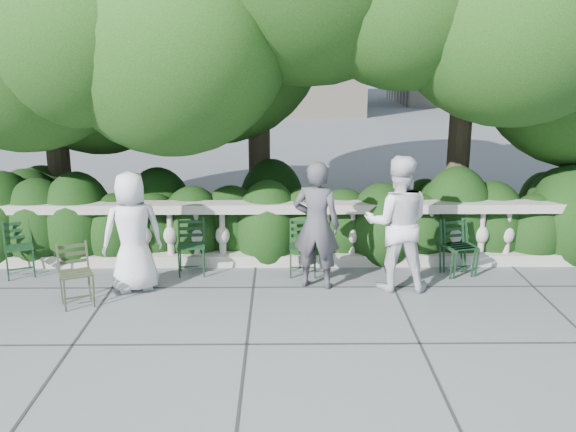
{
  "coord_description": "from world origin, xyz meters",
  "views": [
    {
      "loc": [
        -0.09,
        -7.75,
        3.32
      ],
      "look_at": [
        0.0,
        1.0,
        1.0
      ],
      "focal_mm": 40.0,
      "sensor_mm": 36.0,
      "label": 1
    }
  ],
  "objects_px": {
    "person_casual_man": "(397,223)",
    "chair_e": "(303,278)",
    "chair_f": "(464,278)",
    "chair_weathered": "(81,309)",
    "chair_b": "(22,279)",
    "chair_d": "(461,278)",
    "person_businessman": "(132,232)",
    "person_woman_grey": "(316,225)",
    "chair_a": "(192,277)"
  },
  "relations": [
    {
      "from": "chair_b",
      "to": "chair_weathered",
      "type": "xyz_separation_m",
      "value": [
        1.2,
        -1.13,
        0.0
      ]
    },
    {
      "from": "chair_e",
      "to": "chair_f",
      "type": "bearing_deg",
      "value": 1.27
    },
    {
      "from": "chair_a",
      "to": "chair_e",
      "type": "height_order",
      "value": "same"
    },
    {
      "from": "chair_a",
      "to": "chair_e",
      "type": "xyz_separation_m",
      "value": [
        1.65,
        -0.05,
        0.0
      ]
    },
    {
      "from": "chair_e",
      "to": "chair_d",
      "type": "bearing_deg",
      "value": 0.85
    },
    {
      "from": "chair_a",
      "to": "person_casual_man",
      "type": "distance_m",
      "value": 3.12
    },
    {
      "from": "chair_f",
      "to": "person_businessman",
      "type": "relative_size",
      "value": 0.5
    },
    {
      "from": "chair_b",
      "to": "chair_weathered",
      "type": "height_order",
      "value": "same"
    },
    {
      "from": "chair_f",
      "to": "person_woman_grey",
      "type": "height_order",
      "value": "person_woman_grey"
    },
    {
      "from": "chair_b",
      "to": "person_businessman",
      "type": "distance_m",
      "value": 2.01
    },
    {
      "from": "person_businessman",
      "to": "person_casual_man",
      "type": "bearing_deg",
      "value": 158.65
    },
    {
      "from": "chair_f",
      "to": "person_casual_man",
      "type": "relative_size",
      "value": 0.44
    },
    {
      "from": "person_woman_grey",
      "to": "chair_a",
      "type": "bearing_deg",
      "value": 1.96
    },
    {
      "from": "chair_weathered",
      "to": "person_businessman",
      "type": "bearing_deg",
      "value": 24.42
    },
    {
      "from": "chair_d",
      "to": "person_casual_man",
      "type": "distance_m",
      "value": 1.46
    },
    {
      "from": "person_casual_man",
      "to": "chair_e",
      "type": "bearing_deg",
      "value": -11.31
    },
    {
      "from": "person_businessman",
      "to": "chair_b",
      "type": "bearing_deg",
      "value": -36.14
    },
    {
      "from": "chair_e",
      "to": "person_casual_man",
      "type": "relative_size",
      "value": 0.44
    },
    {
      "from": "chair_f",
      "to": "person_woman_grey",
      "type": "bearing_deg",
      "value": 173.03
    },
    {
      "from": "person_woman_grey",
      "to": "chair_f",
      "type": "bearing_deg",
      "value": -158.04
    },
    {
      "from": "chair_f",
      "to": "chair_d",
      "type": "bearing_deg",
      "value": -178.84
    },
    {
      "from": "chair_e",
      "to": "chair_f",
      "type": "relative_size",
      "value": 1.0
    },
    {
      "from": "person_casual_man",
      "to": "chair_b",
      "type": "bearing_deg",
      "value": 1.23
    },
    {
      "from": "chair_a",
      "to": "person_businessman",
      "type": "relative_size",
      "value": 0.5
    },
    {
      "from": "chair_f",
      "to": "person_casual_man",
      "type": "height_order",
      "value": "person_casual_man"
    },
    {
      "from": "chair_a",
      "to": "person_woman_grey",
      "type": "distance_m",
      "value": 2.07
    },
    {
      "from": "person_businessman",
      "to": "person_casual_man",
      "type": "xyz_separation_m",
      "value": [
        3.66,
        0.05,
        0.1
      ]
    },
    {
      "from": "chair_f",
      "to": "chair_weathered",
      "type": "bearing_deg",
      "value": 176.68
    },
    {
      "from": "chair_d",
      "to": "person_woman_grey",
      "type": "relative_size",
      "value": 0.46
    },
    {
      "from": "chair_d",
      "to": "person_woman_grey",
      "type": "distance_m",
      "value": 2.37
    },
    {
      "from": "chair_b",
      "to": "person_casual_man",
      "type": "xyz_separation_m",
      "value": [
        5.43,
        -0.39,
        0.95
      ]
    },
    {
      "from": "chair_weathered",
      "to": "person_businessman",
      "type": "height_order",
      "value": "person_businessman"
    },
    {
      "from": "chair_e",
      "to": "person_businessman",
      "type": "height_order",
      "value": "person_businessman"
    },
    {
      "from": "chair_weathered",
      "to": "person_woman_grey",
      "type": "bearing_deg",
      "value": -11.29
    },
    {
      "from": "chair_d",
      "to": "person_casual_man",
      "type": "xyz_separation_m",
      "value": [
        -1.05,
        -0.37,
        0.95
      ]
    },
    {
      "from": "chair_weathered",
      "to": "chair_f",
      "type": "bearing_deg",
      "value": -13.84
    },
    {
      "from": "chair_a",
      "to": "chair_b",
      "type": "xyz_separation_m",
      "value": [
        -2.49,
        -0.05,
        0.0
      ]
    },
    {
      "from": "chair_weathered",
      "to": "person_woman_grey",
      "type": "relative_size",
      "value": 0.46
    },
    {
      "from": "chair_d",
      "to": "chair_e",
      "type": "bearing_deg",
      "value": 164.53
    },
    {
      "from": "chair_a",
      "to": "person_casual_man",
      "type": "xyz_separation_m",
      "value": [
        2.94,
        -0.44,
        0.95
      ]
    },
    {
      "from": "chair_b",
      "to": "chair_f",
      "type": "bearing_deg",
      "value": -23.62
    },
    {
      "from": "chair_b",
      "to": "person_woman_grey",
      "type": "xyz_separation_m",
      "value": [
        4.31,
        -0.32,
        0.91
      ]
    },
    {
      "from": "chair_e",
      "to": "chair_weathered",
      "type": "xyz_separation_m",
      "value": [
        -2.94,
        -1.13,
        0.0
      ]
    },
    {
      "from": "person_businessman",
      "to": "person_woman_grey",
      "type": "relative_size",
      "value": 0.93
    },
    {
      "from": "chair_a",
      "to": "chair_weathered",
      "type": "height_order",
      "value": "same"
    },
    {
      "from": "chair_b",
      "to": "chair_weathered",
      "type": "distance_m",
      "value": 1.65
    },
    {
      "from": "chair_f",
      "to": "chair_weathered",
      "type": "distance_m",
      "value": 5.45
    },
    {
      "from": "chair_weathered",
      "to": "person_woman_grey",
      "type": "xyz_separation_m",
      "value": [
        3.11,
        0.81,
        0.91
      ]
    },
    {
      "from": "person_casual_man",
      "to": "chair_a",
      "type": "bearing_deg",
      "value": -3.21
    },
    {
      "from": "chair_b",
      "to": "person_businessman",
      "type": "xyz_separation_m",
      "value": [
        1.77,
        -0.44,
        0.85
      ]
    }
  ]
}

